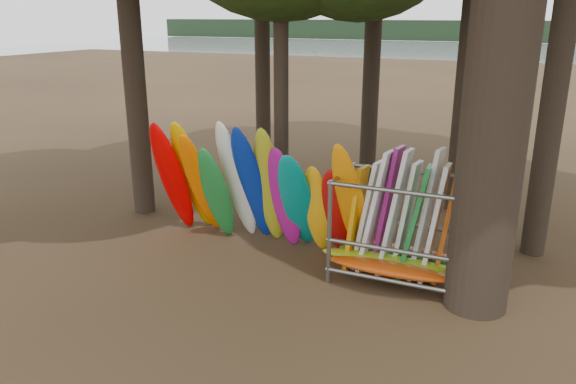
% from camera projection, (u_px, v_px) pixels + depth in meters
% --- Properties ---
extents(ground, '(120.00, 120.00, 0.00)m').
position_uv_depth(ground, '(271.00, 277.00, 11.78)').
color(ground, '#47331E').
rests_on(ground, ground).
extents(lake, '(160.00, 160.00, 0.00)m').
position_uv_depth(lake, '(499.00, 62.00, 63.99)').
color(lake, gray).
rests_on(lake, ground).
extents(far_shore, '(160.00, 4.00, 4.00)m').
position_uv_depth(far_shore, '(521.00, 32.00, 106.89)').
color(far_shore, black).
rests_on(far_shore, ground).
extents(kayak_row, '(5.33, 2.08, 3.18)m').
position_uv_depth(kayak_row, '(254.00, 191.00, 12.88)').
color(kayak_row, '#E20001').
rests_on(kayak_row, ground).
extents(storage_rack, '(3.14, 1.50, 2.79)m').
position_uv_depth(storage_rack, '(398.00, 232.00, 11.43)').
color(storage_rack, slate).
rests_on(storage_rack, ground).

